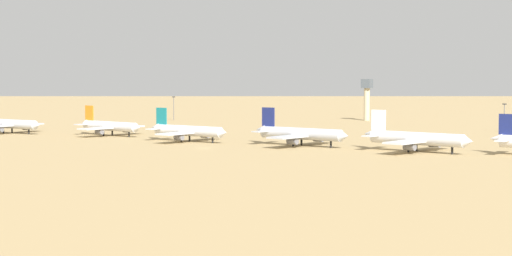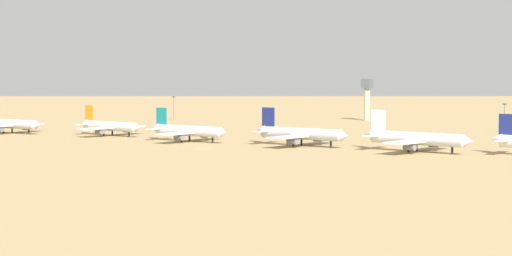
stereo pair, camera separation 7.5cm
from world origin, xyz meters
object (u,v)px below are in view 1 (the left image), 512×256
(light_pole_west, at_px, (174,106))
(light_pole_mid, at_px, (504,115))
(parked_jet_orange_1, at_px, (110,126))
(parked_jet_teal_2, at_px, (188,131))
(control_tower, at_px, (367,95))
(parked_jet_navy_3, at_px, (300,134))
(parked_jet_yellow_0, at_px, (9,124))
(parked_jet_white_4, at_px, (416,139))

(light_pole_west, distance_m, light_pole_mid, 184.16)
(parked_jet_orange_1, height_order, parked_jet_teal_2, parked_jet_teal_2)
(control_tower, bearing_deg, parked_jet_navy_3, -75.60)
(parked_jet_yellow_0, distance_m, parked_jet_orange_1, 48.52)
(parked_jet_navy_3, bearing_deg, parked_jet_yellow_0, -169.79)
(parked_jet_navy_3, xyz_separation_m, parked_jet_white_4, (44.23, -2.95, 0.04))
(parked_jet_navy_3, distance_m, light_pole_west, 184.29)
(parked_jet_orange_1, xyz_separation_m, light_pole_west, (-46.09, 113.87, 3.72))
(parked_jet_white_4, relative_size, light_pole_west, 3.11)
(light_pole_west, bearing_deg, parked_jet_white_4, -34.24)
(parked_jet_white_4, distance_m, control_tower, 195.17)
(parked_jet_white_4, bearing_deg, parked_jet_teal_2, -168.58)
(parked_jet_orange_1, distance_m, parked_jet_navy_3, 92.78)
(parked_jet_teal_2, relative_size, parked_jet_navy_3, 0.94)
(parked_jet_teal_2, distance_m, light_pole_mid, 147.47)
(control_tower, xyz_separation_m, light_pole_mid, (89.28, -58.51, -6.32))
(parked_jet_white_4, distance_m, light_pole_mid, 115.42)
(parked_jet_orange_1, bearing_deg, light_pole_mid, 48.65)
(parked_jet_orange_1, relative_size, light_pole_west, 2.82)
(parked_jet_orange_1, height_order, control_tower, control_tower)
(parked_jet_teal_2, xyz_separation_m, parked_jet_navy_3, (46.47, 2.89, 0.28))
(parked_jet_navy_3, relative_size, parked_jet_white_4, 0.99)
(parked_jet_teal_2, relative_size, parked_jet_white_4, 0.93)
(parked_jet_orange_1, height_order, parked_jet_white_4, parked_jet_white_4)
(parked_jet_navy_3, xyz_separation_m, control_tower, (-43.90, 170.94, 9.38))
(parked_jet_navy_3, distance_m, light_pole_mid, 121.28)
(parked_jet_navy_3, bearing_deg, control_tower, 113.91)
(parked_jet_white_4, xyz_separation_m, light_pole_west, (-182.79, 124.41, 3.29))
(parked_jet_teal_2, bearing_deg, parked_jet_white_4, 7.94)
(parked_jet_yellow_0, bearing_deg, light_pole_west, 94.11)
(parked_jet_navy_3, height_order, control_tower, control_tower)
(parked_jet_navy_3, distance_m, parked_jet_white_4, 44.33)
(light_pole_west, bearing_deg, parked_jet_orange_1, -67.96)
(parked_jet_yellow_0, height_order, parked_jet_white_4, parked_jet_white_4)
(parked_jet_teal_2, height_order, control_tower, control_tower)
(parked_jet_teal_2, relative_size, light_pole_west, 2.90)
(light_pole_mid, bearing_deg, light_pole_west, 177.19)
(parked_jet_yellow_0, xyz_separation_m, light_pole_mid, (185.46, 114.15, 3.39))
(parked_jet_teal_2, height_order, light_pole_west, light_pole_west)
(parked_jet_yellow_0, xyz_separation_m, parked_jet_teal_2, (93.61, -1.17, 0.05))
(control_tower, bearing_deg, parked_jet_teal_2, -90.85)
(parked_jet_orange_1, relative_size, control_tower, 1.62)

